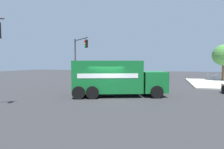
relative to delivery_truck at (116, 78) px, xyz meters
name	(u,v)px	position (x,y,z in m)	size (l,w,h in m)	color
ground_plane	(109,97)	(0.30, 0.85, -1.53)	(100.00, 100.00, 0.00)	#2B2B2D
delivery_truck	(116,78)	(0.00, 0.00, 0.00)	(8.01, 5.15, 2.96)	#146B2D
traffic_light_primary	(79,54)	(7.20, -6.77, 2.46)	(3.15, 2.42, 6.12)	#38383D
shade_tree_near	(224,55)	(-12.07, -16.15, 2.46)	(3.15, 3.15, 5.44)	brown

